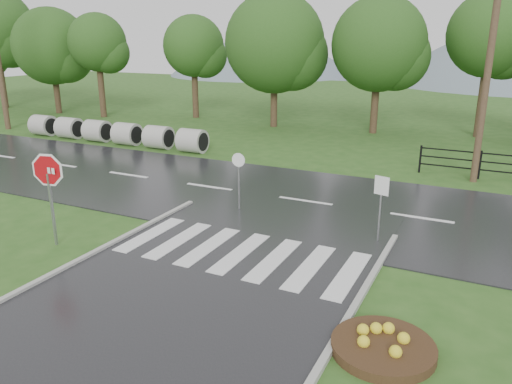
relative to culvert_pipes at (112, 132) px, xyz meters
The scene contains 11 objects.
ground 20.03m from the culvert_pipes, 48.51° to the right, with size 120.00×120.00×0.00m, color #2B531B.
main_road 14.19m from the culvert_pipes, 20.65° to the right, with size 90.00×8.00×0.04m, color black.
crosswalk 16.62m from the culvert_pipes, 37.01° to the right, with size 6.50×2.80×0.02m.
hills 55.15m from the culvert_pipes, 71.47° to the left, with size 102.00×48.00×48.00m.
treeline 16.88m from the culvert_pipes, 32.25° to the left, with size 83.20×5.20×10.00m.
culvert_pipes is the anchor object (origin of this frame).
stop_sign 14.37m from the culvert_pipes, 54.78° to the right, with size 1.22×0.31×2.82m.
flower_bed 21.79m from the culvert_pipes, 35.64° to the right, with size 1.95×1.95×0.39m.
reg_sign_small 18.07m from the culvert_pipes, 24.57° to the right, with size 0.43×0.14×1.97m.
reg_sign_round 13.42m from the culvert_pipes, 30.56° to the right, with size 0.46×0.07×2.00m.
utility_pole_east 18.82m from the culvert_pipes, ahead, with size 1.44×0.27×8.12m.
Camera 1 is at (5.83, -5.95, 5.66)m, focal length 35.00 mm.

